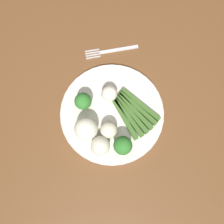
# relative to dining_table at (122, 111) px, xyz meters

# --- Properties ---
(ground_plane) EXTENTS (6.00, 6.00, 0.02)m
(ground_plane) POSITION_rel_dining_table_xyz_m (0.00, 0.00, -0.66)
(ground_plane) COLOR tan
(dining_table) EXTENTS (1.46, 0.80, 0.76)m
(dining_table) POSITION_rel_dining_table_xyz_m (0.00, 0.00, 0.00)
(dining_table) COLOR brown
(dining_table) RESTS_ON ground_plane
(plate) EXTENTS (0.29, 0.29, 0.01)m
(plate) POSITION_rel_dining_table_xyz_m (-0.03, 0.03, 0.11)
(plate) COLOR silver
(plate) RESTS_ON dining_table
(asparagus_bundle) EXTENTS (0.15, 0.14, 0.01)m
(asparagus_bundle) POSITION_rel_dining_table_xyz_m (-0.04, -0.02, 0.13)
(asparagus_bundle) COLOR #3D6626
(asparagus_bundle) RESTS_ON plate
(broccoli_outer_edge) EXTENTS (0.05, 0.05, 0.06)m
(broccoli_outer_edge) POSITION_rel_dining_table_xyz_m (-0.13, 0.01, 0.16)
(broccoli_outer_edge) COLOR #609E3D
(broccoli_outer_edge) RESTS_ON plate
(broccoli_back) EXTENTS (0.05, 0.05, 0.06)m
(broccoli_back) POSITION_rel_dining_table_xyz_m (-0.01, 0.11, 0.16)
(broccoli_back) COLOR #609E3D
(broccoli_back) RESTS_ON plate
(cauliflower_front_left) EXTENTS (0.05, 0.05, 0.05)m
(cauliflower_front_left) POSITION_rel_dining_table_xyz_m (-0.09, 0.04, 0.15)
(cauliflower_front_left) COLOR beige
(cauliflower_front_left) RESTS_ON plate
(cauliflower_front) EXTENTS (0.05, 0.05, 0.05)m
(cauliflower_front) POSITION_rel_dining_table_xyz_m (0.01, 0.04, 0.15)
(cauliflower_front) COLOR white
(cauliflower_front) RESTS_ON plate
(cauliflower_mid) EXTENTS (0.06, 0.06, 0.06)m
(cauliflower_mid) POSITION_rel_dining_table_xyz_m (-0.08, 0.10, 0.15)
(cauliflower_mid) COLOR white
(cauliflower_mid) RESTS_ON plate
(cauliflower_back_right) EXTENTS (0.05, 0.05, 0.05)m
(cauliflower_back_right) POSITION_rel_dining_table_xyz_m (-0.13, 0.07, 0.15)
(cauliflower_back_right) COLOR silver
(cauliflower_back_right) RESTS_ON plate
(fork) EXTENTS (0.05, 0.17, 0.00)m
(fork) POSITION_rel_dining_table_xyz_m (0.16, 0.03, 0.11)
(fork) COLOR silver
(fork) RESTS_ON dining_table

